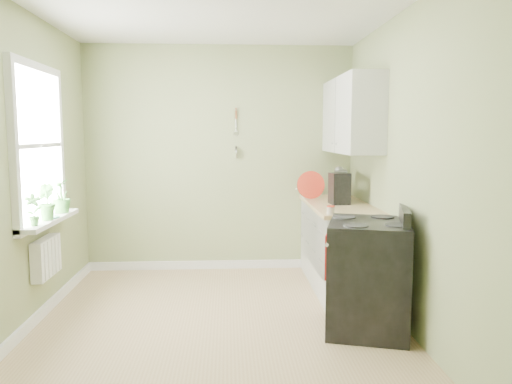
{
  "coord_description": "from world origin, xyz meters",
  "views": [
    {
      "loc": [
        0.09,
        -4.23,
        1.65
      ],
      "look_at": [
        0.37,
        0.55,
        1.09
      ],
      "focal_mm": 35.0,
      "sensor_mm": 36.0,
      "label": 1
    }
  ],
  "objects": [
    {
      "name": "floor",
      "position": [
        0.0,
        0.0,
        -0.01
      ],
      "size": [
        3.2,
        3.6,
        0.02
      ],
      "primitive_type": "cube",
      "color": "tan",
      "rests_on": "ground"
    },
    {
      "name": "plant_a",
      "position": [
        -1.5,
        -0.09,
        1.04
      ],
      "size": [
        0.17,
        0.15,
        0.27
      ],
      "primitive_type": "imported",
      "rotation": [
        0.0,
        0.0,
        0.49
      ],
      "color": "#3D7E34",
      "rests_on": "window_sill"
    },
    {
      "name": "wall_back",
      "position": [
        0.0,
        1.81,
        1.35
      ],
      "size": [
        3.2,
        0.02,
        2.7
      ],
      "primitive_type": "cube",
      "color": "#929C6A",
      "rests_on": "floor"
    },
    {
      "name": "coffee_maker",
      "position": [
        1.28,
        0.97,
        1.07
      ],
      "size": [
        0.21,
        0.23,
        0.33
      ],
      "color": "black",
      "rests_on": "countertop"
    },
    {
      "name": "base_cabinets",
      "position": [
        1.3,
        1.0,
        0.43
      ],
      "size": [
        0.6,
        1.6,
        0.87
      ],
      "primitive_type": "cube",
      "color": "silver",
      "rests_on": "floor"
    },
    {
      "name": "kettle",
      "position": [
        1.05,
        1.72,
        1.02
      ],
      "size": [
        0.21,
        0.12,
        0.21
      ],
      "color": "silver",
      "rests_on": "countertop"
    },
    {
      "name": "wall_left",
      "position": [
        -1.61,
        0.0,
        1.35
      ],
      "size": [
        0.02,
        3.6,
        2.7
      ],
      "primitive_type": "cube",
      "color": "#929C6A",
      "rests_on": "floor"
    },
    {
      "name": "red_tray",
      "position": [
        1.05,
        1.41,
        1.07
      ],
      "size": [
        0.32,
        0.07,
        0.32
      ],
      "primitive_type": "cylinder",
      "rotation": [
        1.45,
        0.0,
        0.04
      ],
      "color": "#B32C1A",
      "rests_on": "countertop"
    },
    {
      "name": "radiator",
      "position": [
        -1.54,
        0.25,
        0.55
      ],
      "size": [
        0.12,
        0.5,
        0.35
      ],
      "primitive_type": "cube",
      "color": "white",
      "rests_on": "wall_left"
    },
    {
      "name": "window",
      "position": [
        -1.58,
        0.3,
        1.55
      ],
      "size": [
        0.06,
        1.14,
        1.44
      ],
      "color": "white",
      "rests_on": "wall_left"
    },
    {
      "name": "stand_mixer",
      "position": [
        1.37,
        1.3,
        1.07
      ],
      "size": [
        0.24,
        0.33,
        0.38
      ],
      "color": "#B2B2B7",
      "rests_on": "countertop"
    },
    {
      "name": "ceiling",
      "position": [
        0.0,
        0.0,
        2.71
      ],
      "size": [
        3.2,
        3.6,
        0.02
      ],
      "primitive_type": "cube",
      "color": "white",
      "rests_on": "wall_back"
    },
    {
      "name": "stove",
      "position": [
        1.28,
        -0.2,
        0.47
      ],
      "size": [
        0.85,
        0.91,
        1.05
      ],
      "color": "black",
      "rests_on": "floor"
    },
    {
      "name": "jar",
      "position": [
        1.05,
        0.3,
        0.95
      ],
      "size": [
        0.07,
        0.07,
        0.08
      ],
      "color": "#B1A292",
      "rests_on": "countertop"
    },
    {
      "name": "wall_right",
      "position": [
        1.61,
        0.0,
        1.35
      ],
      "size": [
        0.02,
        3.6,
        2.7
      ],
      "primitive_type": "cube",
      "color": "#929C6A",
      "rests_on": "floor"
    },
    {
      "name": "plant_b",
      "position": [
        -1.5,
        0.19,
        1.06
      ],
      "size": [
        0.23,
        0.23,
        0.32
      ],
      "primitive_type": "imported",
      "rotation": [
        0.0,
        0.0,
        2.44
      ],
      "color": "#3D7E34",
      "rests_on": "window_sill"
    },
    {
      "name": "upper_cabinets",
      "position": [
        1.43,
        1.1,
        1.85
      ],
      "size": [
        0.35,
        1.4,
        0.8
      ],
      "primitive_type": "cube",
      "color": "silver",
      "rests_on": "wall_right"
    },
    {
      "name": "window_sill",
      "position": [
        -1.51,
        0.3,
        0.88
      ],
      "size": [
        0.18,
        1.14,
        0.04
      ],
      "primitive_type": "cube",
      "color": "white",
      "rests_on": "wall_left"
    },
    {
      "name": "plant_c",
      "position": [
        -1.5,
        0.6,
        1.06
      ],
      "size": [
        0.19,
        0.19,
        0.32
      ],
      "primitive_type": "imported",
      "rotation": [
        0.0,
        0.0,
        4.78
      ],
      "color": "#3D7E34",
      "rests_on": "window_sill"
    },
    {
      "name": "wall_utensils",
      "position": [
        0.2,
        1.78,
        1.56
      ],
      "size": [
        0.02,
        0.14,
        0.58
      ],
      "color": "tan",
      "rests_on": "wall_back"
    },
    {
      "name": "countertop",
      "position": [
        1.29,
        1.0,
        0.89
      ],
      "size": [
        0.64,
        1.6,
        0.04
      ],
      "primitive_type": "cube",
      "color": "tan",
      "rests_on": "base_cabinets"
    }
  ]
}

